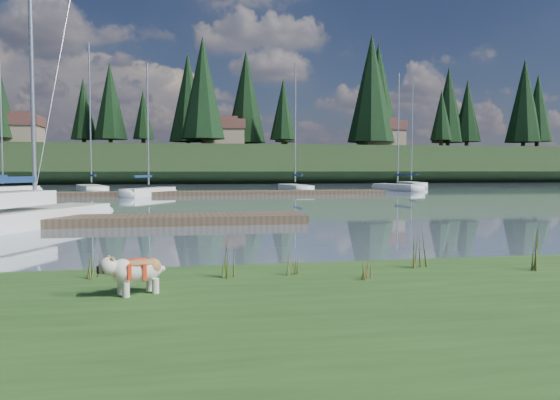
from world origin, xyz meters
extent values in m
plane|color=gray|center=(0.00, 30.00, 0.00)|extent=(200.00, 200.00, 0.00)
cube|color=#2D531F|center=(0.00, -6.00, 0.17)|extent=(60.00, 9.00, 0.35)
cube|color=black|center=(0.00, 73.00, 2.50)|extent=(200.00, 20.00, 5.00)
cylinder|color=silver|center=(-1.02, -3.48, 0.44)|extent=(0.09, 0.09, 0.18)
cylinder|color=silver|center=(-1.09, -3.31, 0.44)|extent=(0.09, 0.09, 0.18)
cylinder|color=silver|center=(-0.68, -3.33, 0.44)|extent=(0.09, 0.09, 0.18)
cylinder|color=silver|center=(-0.75, -3.16, 0.44)|extent=(0.09, 0.09, 0.18)
ellipsoid|color=silver|center=(-0.88, -3.32, 0.64)|extent=(0.68, 0.53, 0.29)
ellipsoid|color=#A16E3C|center=(-0.88, -3.32, 0.73)|extent=(0.50, 0.43, 0.10)
ellipsoid|color=silver|center=(-1.22, -3.47, 0.73)|extent=(0.28, 0.29, 0.21)
cube|color=black|center=(-1.30, -3.50, 0.69)|extent=(0.10, 0.12, 0.08)
cube|color=white|center=(-5.40, 8.58, 0.22)|extent=(4.74, 7.91, 0.70)
ellipsoid|color=white|center=(-3.84, 12.18, 0.22)|extent=(2.42, 2.64, 0.70)
cylinder|color=silver|center=(-5.12, 9.23, 6.74)|extent=(0.14, 0.14, 11.88)
cube|color=white|center=(-5.57, 8.17, 0.95)|extent=(2.28, 3.11, 0.45)
cube|color=#4C3D2C|center=(-4.00, 9.00, 0.15)|extent=(16.00, 2.00, 0.30)
cube|color=#4C3D2C|center=(2.00, 30.00, 0.15)|extent=(26.00, 2.20, 0.30)
cube|color=white|center=(-13.43, 34.08, 0.22)|extent=(4.05, 6.23, 0.70)
ellipsoid|color=white|center=(-12.04, 36.88, 0.22)|extent=(1.98, 2.13, 0.70)
cylinder|color=silver|center=(-13.43, 34.08, 5.53)|extent=(0.12, 0.12, 9.47)
cube|color=white|center=(-7.54, 37.39, 0.22)|extent=(3.62, 7.55, 0.70)
ellipsoid|color=white|center=(-8.55, 40.94, 0.22)|extent=(2.10, 2.37, 0.70)
cylinder|color=silver|center=(-7.54, 37.39, 6.56)|extent=(0.12, 0.12, 11.52)
cube|color=navy|center=(-7.27, 36.42, 1.40)|extent=(0.99, 2.88, 0.20)
cube|color=white|center=(-2.50, 29.78, 0.22)|extent=(3.74, 5.35, 0.70)
ellipsoid|color=white|center=(-1.17, 32.15, 0.22)|extent=(1.76, 1.88, 0.70)
cylinder|color=silver|center=(-2.50, 29.78, 5.08)|extent=(0.12, 0.12, 8.56)
cube|color=navy|center=(-2.86, 29.13, 1.40)|extent=(1.23, 1.99, 0.20)
cube|color=white|center=(9.59, 36.24, 0.22)|extent=(1.81, 6.75, 0.70)
ellipsoid|color=white|center=(9.44, 39.58, 0.22)|extent=(1.54, 1.89, 0.70)
cylinder|color=silver|center=(9.59, 36.24, 5.94)|extent=(0.12, 0.12, 10.28)
cube|color=navy|center=(9.63, 35.33, 1.40)|extent=(0.32, 2.67, 0.20)
cube|color=white|center=(18.93, 35.98, 0.22)|extent=(2.51, 6.40, 0.70)
ellipsoid|color=white|center=(18.38, 39.05, 0.22)|extent=(1.64, 1.92, 0.70)
cylinder|color=silver|center=(18.93, 35.98, 5.61)|extent=(0.12, 0.12, 9.63)
cube|color=navy|center=(19.08, 35.15, 1.40)|extent=(0.64, 2.48, 0.20)
cube|color=white|center=(23.88, 44.11, 0.22)|extent=(2.50, 6.81, 0.70)
ellipsoid|color=white|center=(24.38, 47.40, 0.22)|extent=(1.71, 2.01, 0.70)
cylinder|color=silver|center=(23.88, 44.11, 5.76)|extent=(0.12, 0.12, 9.93)
cube|color=navy|center=(23.74, 43.22, 1.40)|extent=(0.60, 2.65, 0.20)
cone|color=#475B23|center=(0.24, -2.50, 0.67)|extent=(0.03, 0.03, 0.65)
cone|color=brown|center=(0.35, -2.57, 0.61)|extent=(0.03, 0.03, 0.52)
cone|color=#475B23|center=(0.30, -2.47, 0.71)|extent=(0.03, 0.03, 0.71)
cone|color=brown|center=(0.38, -2.53, 0.58)|extent=(0.03, 0.03, 0.45)
cone|color=#475B23|center=(0.26, -2.58, 0.64)|extent=(0.03, 0.03, 0.58)
cone|color=#475B23|center=(1.19, -2.40, 0.53)|extent=(0.03, 0.03, 0.36)
cone|color=brown|center=(1.30, -2.47, 0.49)|extent=(0.03, 0.03, 0.29)
cone|color=#475B23|center=(1.25, -2.37, 0.55)|extent=(0.03, 0.03, 0.40)
cone|color=brown|center=(1.33, -2.43, 0.48)|extent=(0.03, 0.03, 0.25)
cone|color=#475B23|center=(1.21, -2.48, 0.51)|extent=(0.03, 0.03, 0.32)
cone|color=#475B23|center=(3.21, -2.29, 0.64)|extent=(0.03, 0.03, 0.58)
cone|color=brown|center=(3.32, -2.36, 0.58)|extent=(0.03, 0.03, 0.46)
cone|color=#475B23|center=(3.27, -2.26, 0.67)|extent=(0.03, 0.03, 0.64)
cone|color=brown|center=(3.35, -2.32, 0.55)|extent=(0.03, 0.03, 0.41)
cone|color=#475B23|center=(3.23, -2.37, 0.61)|extent=(0.03, 0.03, 0.52)
cone|color=#475B23|center=(-1.64, -2.20, 0.58)|extent=(0.03, 0.03, 0.45)
cone|color=brown|center=(-1.53, -2.27, 0.53)|extent=(0.03, 0.03, 0.36)
cone|color=#475B23|center=(-1.58, -2.17, 0.60)|extent=(0.03, 0.03, 0.50)
cone|color=brown|center=(-1.50, -2.23, 0.51)|extent=(0.03, 0.03, 0.32)
cone|color=#475B23|center=(-1.62, -2.28, 0.55)|extent=(0.03, 0.03, 0.41)
cone|color=#475B23|center=(2.13, -2.94, 0.53)|extent=(0.03, 0.03, 0.35)
cone|color=brown|center=(2.24, -3.01, 0.49)|extent=(0.03, 0.03, 0.28)
cone|color=#475B23|center=(2.19, -2.91, 0.54)|extent=(0.03, 0.03, 0.39)
cone|color=brown|center=(2.27, -2.97, 0.47)|extent=(0.03, 0.03, 0.25)
cone|color=#475B23|center=(2.15, -3.02, 0.51)|extent=(0.03, 0.03, 0.32)
cone|color=#475B23|center=(4.86, -2.75, 0.66)|extent=(0.03, 0.03, 0.62)
cone|color=brown|center=(4.97, -2.82, 0.60)|extent=(0.03, 0.03, 0.50)
cone|color=#475B23|center=(4.92, -2.72, 0.69)|extent=(0.03, 0.03, 0.69)
cone|color=brown|center=(5.00, -2.78, 0.57)|extent=(0.03, 0.03, 0.44)
cone|color=#475B23|center=(4.88, -2.83, 0.63)|extent=(0.03, 0.03, 0.56)
cube|color=#33281C|center=(0.00, -1.60, 0.07)|extent=(60.00, 0.50, 0.14)
cylinder|color=#382619|center=(-10.00, 72.00, 5.90)|extent=(0.60, 0.60, 1.80)
cone|color=black|center=(-10.00, 72.00, 11.75)|extent=(4.84, 4.84, 11.00)
cylinder|color=#382619|center=(3.00, 66.00, 5.90)|extent=(0.60, 0.60, 1.80)
cone|color=black|center=(3.00, 66.00, 13.10)|extent=(6.16, 6.16, 14.00)
cylinder|color=#382619|center=(15.00, 70.00, 5.90)|extent=(0.60, 0.60, 1.80)
cone|color=black|center=(15.00, 70.00, 10.85)|extent=(3.96, 3.96, 9.00)
cylinder|color=#382619|center=(28.00, 68.00, 5.90)|extent=(0.60, 0.60, 1.80)
cone|color=black|center=(28.00, 68.00, 14.00)|extent=(7.04, 7.04, 16.00)
cylinder|color=#382619|center=(42.00, 71.00, 5.90)|extent=(0.60, 0.60, 1.80)
cone|color=black|center=(42.00, 71.00, 12.20)|extent=(5.28, 5.28, 12.00)
cylinder|color=#382619|center=(55.00, 67.00, 5.90)|extent=(0.60, 0.60, 1.80)
cone|color=black|center=(55.00, 67.00, 11.52)|extent=(4.62, 4.62, 10.50)
cube|color=gray|center=(-22.00, 70.00, 6.40)|extent=(6.00, 5.00, 2.80)
cube|color=brown|center=(-22.00, 70.00, 8.50)|extent=(6.30, 5.30, 1.40)
cube|color=brown|center=(-22.00, 70.00, 9.30)|extent=(4.20, 3.60, 0.70)
cube|color=gray|center=(6.00, 71.00, 6.40)|extent=(6.00, 5.00, 2.80)
cube|color=brown|center=(6.00, 71.00, 8.50)|extent=(6.30, 5.30, 1.40)
cube|color=brown|center=(6.00, 71.00, 9.30)|extent=(4.20, 3.60, 0.70)
cube|color=gray|center=(30.00, 69.00, 6.40)|extent=(6.00, 5.00, 2.80)
cube|color=brown|center=(30.00, 69.00, 8.50)|extent=(6.30, 5.30, 1.40)
cube|color=brown|center=(30.00, 69.00, 9.30)|extent=(4.20, 3.60, 0.70)
camera|label=1|loc=(-0.38, -10.14, 1.87)|focal=35.00mm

